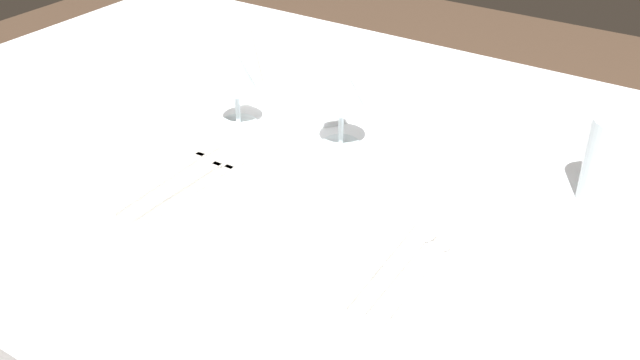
# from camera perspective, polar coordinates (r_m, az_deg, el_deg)

# --- Properties ---
(dining_table) EXTENTS (1.80, 1.11, 0.74)m
(dining_table) POSITION_cam_1_polar(r_m,az_deg,el_deg) (1.18, 1.53, -2.11)
(dining_table) COLOR white
(dining_table) RESTS_ON ground
(dinner_plate) EXTENTS (0.25, 0.25, 0.02)m
(dinner_plate) POSITION_cam_1_polar(r_m,az_deg,el_deg) (0.98, -3.85, -3.63)
(dinner_plate) COLOR white
(dinner_plate) RESTS_ON dining_table
(fork_outer) EXTENTS (0.02, 0.22, 0.00)m
(fork_outer) POSITION_cam_1_polar(r_m,az_deg,el_deg) (1.09, -9.31, -0.42)
(fork_outer) COLOR beige
(fork_outer) RESTS_ON dining_table
(fork_inner) EXTENTS (0.02, 0.22, 0.00)m
(fork_inner) POSITION_cam_1_polar(r_m,az_deg,el_deg) (1.10, -10.41, -0.24)
(fork_inner) COLOR beige
(fork_inner) RESTS_ON dining_table
(fork_salad) EXTENTS (0.03, 0.23, 0.00)m
(fork_salad) POSITION_cam_1_polar(r_m,az_deg,el_deg) (1.13, -11.69, 0.46)
(fork_salad) COLOR beige
(fork_salad) RESTS_ON dining_table
(dinner_knife) EXTENTS (0.03, 0.22, 0.00)m
(dinner_knife) POSITION_cam_1_polar(r_m,az_deg,el_deg) (0.93, 4.74, -6.37)
(dinner_knife) COLOR beige
(dinner_knife) RESTS_ON dining_table
(spoon_soup) EXTENTS (0.03, 0.21, 0.01)m
(spoon_soup) POSITION_cam_1_polar(r_m,az_deg,el_deg) (0.94, 7.00, -6.03)
(spoon_soup) COLOR beige
(spoon_soup) RESTS_ON dining_table
(spoon_dessert) EXTENTS (0.03, 0.21, 0.01)m
(spoon_dessert) POSITION_cam_1_polar(r_m,az_deg,el_deg) (0.93, 8.35, -6.79)
(spoon_dessert) COLOR beige
(spoon_dessert) RESTS_ON dining_table
(saucer_left) EXTENTS (0.13, 0.13, 0.01)m
(saucer_left) POSITION_cam_1_polar(r_m,az_deg,el_deg) (1.30, 0.13, 5.74)
(saucer_left) COLOR white
(saucer_left) RESTS_ON dining_table
(coffee_cup_left) EXTENTS (0.11, 0.09, 0.07)m
(coffee_cup_left) POSITION_cam_1_polar(r_m,az_deg,el_deg) (1.28, 0.20, 7.43)
(coffee_cup_left) COLOR white
(coffee_cup_left) RESTS_ON saucer_left
(wine_glass_centre) EXTENTS (0.07, 0.07, 0.14)m
(wine_glass_centre) POSITION_cam_1_polar(r_m,az_deg,el_deg) (1.22, -6.75, 8.50)
(wine_glass_centre) COLOR silver
(wine_glass_centre) RESTS_ON dining_table
(wine_glass_left) EXTENTS (0.08, 0.08, 0.15)m
(wine_glass_left) POSITION_cam_1_polar(r_m,az_deg,el_deg) (1.14, 1.74, 7.28)
(wine_glass_left) COLOR silver
(wine_glass_left) RESTS_ON dining_table
(drink_tumbler) EXTENTS (0.07, 0.07, 0.13)m
(drink_tumbler) POSITION_cam_1_polar(r_m,az_deg,el_deg) (1.10, 21.93, 1.02)
(drink_tumbler) COLOR silver
(drink_tumbler) RESTS_ON dining_table
(napkin_folded) EXTENTS (0.06, 0.06, 0.18)m
(napkin_folded) POSITION_cam_1_polar(r_m,az_deg,el_deg) (1.33, -5.70, 10.05)
(napkin_folded) COLOR white
(napkin_folded) RESTS_ON dining_table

